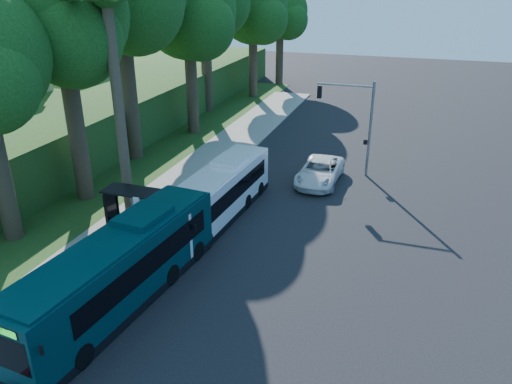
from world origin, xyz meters
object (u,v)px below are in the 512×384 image
(bus_shelter, at_px, (129,200))
(teal_bus, at_px, (121,268))
(white_bus, at_px, (218,193))
(pickup, at_px, (320,171))

(bus_shelter, xyz_separation_m, teal_bus, (3.47, -6.38, -0.02))
(teal_bus, bearing_deg, white_bus, 90.51)
(bus_shelter, bearing_deg, teal_bus, -61.48)
(white_bus, relative_size, teal_bus, 0.90)
(pickup, bearing_deg, white_bus, -120.69)
(white_bus, xyz_separation_m, pickup, (4.72, 7.57, -0.80))
(bus_shelter, relative_size, white_bus, 0.28)
(bus_shelter, relative_size, teal_bus, 0.26)
(bus_shelter, distance_m, white_bus, 5.22)
(bus_shelter, distance_m, pickup, 13.89)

